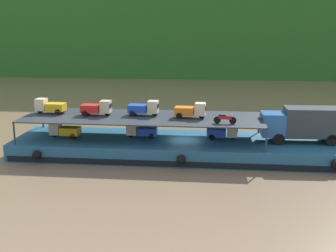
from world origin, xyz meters
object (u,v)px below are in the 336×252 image
covered_lorry (303,123)px  mini_truck_upper_stern (50,106)px  cargo_barge (184,147)px  mini_truck_upper_mid (97,108)px  mini_truck_upper_bow (191,110)px  mini_truck_lower_stern (64,130)px  mini_truck_lower_mid (223,132)px  mini_truck_lower_aft (141,130)px  mini_truck_upper_fore (144,108)px  motorcycle_upper_port (225,119)px

covered_lorry → mini_truck_upper_stern: size_ratio=2.84×
cargo_barge → mini_truck_upper_mid: 8.74m
mini_truck_upper_mid → cargo_barge: bearing=-1.3°
mini_truck_upper_stern → mini_truck_upper_mid: size_ratio=1.00×
mini_truck_upper_bow → mini_truck_upper_mid: bearing=178.4°
mini_truck_lower_stern → covered_lorry: bearing=1.6°
mini_truck_lower_mid → mini_truck_upper_bow: 3.54m
mini_truck_lower_aft → mini_truck_upper_fore: size_ratio=0.98×
mini_truck_lower_mid → mini_truck_lower_aft: bearing=-178.3°
mini_truck_lower_aft → mini_truck_upper_mid: mini_truck_upper_mid is taller
covered_lorry → mini_truck_lower_aft: covered_lorry is taller
mini_truck_lower_aft → mini_truck_lower_mid: bearing=1.7°
mini_truck_lower_aft → covered_lorry: bearing=-0.3°
covered_lorry → mini_truck_lower_aft: 14.36m
mini_truck_lower_aft → mini_truck_upper_mid: 4.53m
mini_truck_upper_mid → mini_truck_upper_stern: bearing=175.1°
mini_truck_upper_stern → mini_truck_upper_bow: same height
mini_truck_upper_stern → mini_truck_upper_mid: bearing=-4.9°
cargo_barge → covered_lorry: 10.65m
covered_lorry → mini_truck_upper_bow: (-9.82, -0.22, 1.00)m
mini_truck_lower_aft → mini_truck_upper_mid: bearing=-179.1°
mini_truck_upper_stern → motorcycle_upper_port: mini_truck_upper_stern is taller
mini_truck_lower_mid → mini_truck_upper_stern: bearing=179.6°
mini_truck_lower_mid → mini_truck_upper_stern: size_ratio=0.99×
mini_truck_lower_stern → mini_truck_upper_stern: size_ratio=1.00×
mini_truck_upper_fore → mini_truck_lower_stern: bearing=-172.1°
mini_truck_upper_mid → mini_truck_lower_aft: bearing=0.9°
mini_truck_upper_fore → mini_truck_upper_bow: same height
cargo_barge → mini_truck_upper_fore: bearing=171.2°
cargo_barge → motorcycle_upper_port: motorcycle_upper_port is taller
mini_truck_upper_stern → mini_truck_upper_bow: 13.15m
mini_truck_lower_stern → mini_truck_upper_mid: (2.95, 0.61, 2.00)m
mini_truck_upper_fore → mini_truck_lower_mid: bearing=-0.9°
mini_truck_upper_mid → motorcycle_upper_port: bearing=-10.4°
mini_truck_upper_stern → mini_truck_upper_mid: same height
mini_truck_upper_mid → mini_truck_upper_bow: bearing=-1.6°
mini_truck_lower_aft → motorcycle_upper_port: motorcycle_upper_port is taller
mini_truck_lower_stern → mini_truck_lower_mid: (14.39, 0.90, 0.00)m
mini_truck_lower_stern → mini_truck_lower_aft: same height
mini_truck_lower_aft → motorcycle_upper_port: (7.47, -2.19, 1.74)m
mini_truck_lower_aft → mini_truck_upper_bow: bearing=-3.8°
cargo_barge → covered_lorry: size_ratio=3.88×
covered_lorry → mini_truck_upper_bow: mini_truck_upper_bow is taller
mini_truck_lower_aft → mini_truck_upper_stern: bearing=177.8°
mini_truck_upper_stern → covered_lorry: bearing=-1.0°
mini_truck_upper_bow → cargo_barge: bearing=174.8°
covered_lorry → mini_truck_upper_stern: bearing=179.0°
cargo_barge → mini_truck_upper_bow: bearing=-5.2°
mini_truck_upper_fore → mini_truck_upper_bow: bearing=-8.4°
motorcycle_upper_port → covered_lorry: bearing=17.1°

